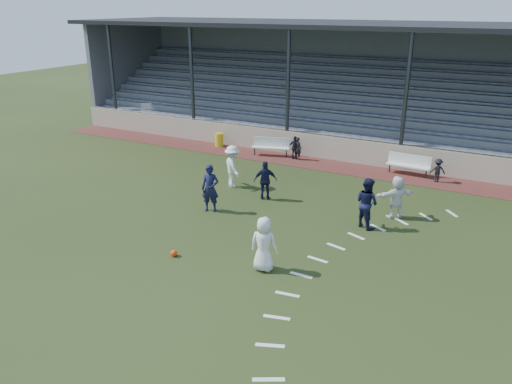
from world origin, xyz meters
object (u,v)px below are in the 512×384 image
player_navy_lead (210,188)px  football (174,253)px  bench_left (272,145)px  player_white_lead (264,244)px  trash_bin (219,140)px  bench_right (409,163)px

player_navy_lead → football: bearing=-93.4°
bench_left → player_navy_lead: player_navy_lead is taller
player_navy_lead → player_white_lead: bearing=-57.0°
bench_left → player_white_lead: player_white_lead is taller
trash_bin → football: bearing=-64.4°
trash_bin → player_navy_lead: (4.66, -8.08, 0.54)m
bench_right → player_white_lead: (-1.90, -11.16, 0.27)m
football → player_white_lead: size_ratio=0.13×
player_white_lead → player_navy_lead: bearing=-46.2°
bench_left → player_navy_lead: (1.27, -7.86, 0.34)m
trash_bin → player_white_lead: bearing=-52.6°
bench_right → player_white_lead: size_ratio=1.19×
bench_left → football: size_ratio=9.36×
bench_left → bench_right: 7.06m
football → player_white_lead: (2.90, 0.59, 0.74)m
bench_right → football: bearing=-109.3°
bench_right → player_navy_lead: bearing=-122.8°
bench_right → player_white_lead: player_white_lead is taller
football → player_white_lead: 3.06m
bench_right → trash_bin: bench_right is taller
trash_bin → player_white_lead: player_white_lead is taller
bench_left → player_white_lead: 12.12m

